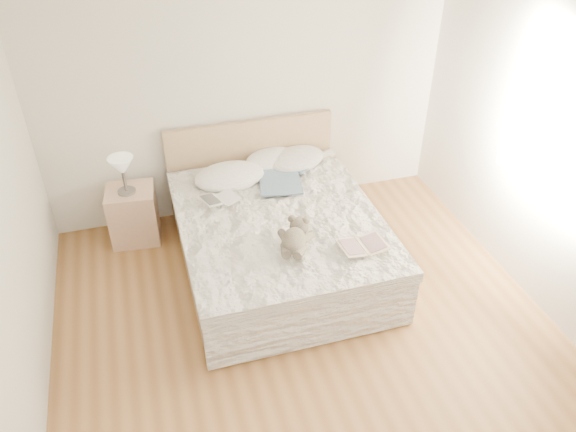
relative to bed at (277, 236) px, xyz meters
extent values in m
cube|color=brown|center=(0.00, -1.19, -0.31)|extent=(4.00, 4.50, 0.00)
cube|color=silver|center=(0.00, 1.06, 1.04)|extent=(4.00, 0.02, 2.70)
cube|color=white|center=(1.99, -0.89, 1.14)|extent=(0.02, 1.30, 1.10)
cube|color=#A08462|center=(0.00, -0.04, -0.21)|extent=(1.68, 2.08, 0.20)
cube|color=white|center=(0.00, -0.04, 0.04)|extent=(1.60, 2.00, 0.30)
cube|color=white|center=(0.00, -0.09, 0.23)|extent=(1.72, 2.05, 0.10)
cube|color=#A08462|center=(0.00, 1.00, 0.19)|extent=(1.70, 0.06, 1.00)
cube|color=tan|center=(-1.24, 0.77, -0.03)|extent=(0.49, 0.44, 0.56)
cylinder|color=#504A45|center=(-1.25, 0.74, 0.26)|extent=(0.17, 0.17, 0.02)
cylinder|color=#423C37|center=(-1.25, 0.74, 0.39)|extent=(0.03, 0.03, 0.23)
cone|color=#EFE6CC|center=(-1.25, 0.74, 0.54)|extent=(0.26, 0.26, 0.17)
ellipsoid|color=white|center=(-0.29, 0.61, 0.33)|extent=(0.71, 0.52, 0.20)
ellipsoid|color=white|center=(0.17, 0.83, 0.33)|extent=(0.62, 0.50, 0.16)
ellipsoid|color=silver|center=(0.41, 0.75, 0.33)|extent=(0.72, 0.61, 0.18)
cube|color=white|center=(-0.46, 0.27, 0.32)|extent=(0.39, 0.33, 0.02)
cube|color=beige|center=(0.51, -0.72, 0.32)|extent=(0.40, 0.28, 0.02)
camera|label=1|loc=(-1.05, -3.92, 3.12)|focal=35.00mm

